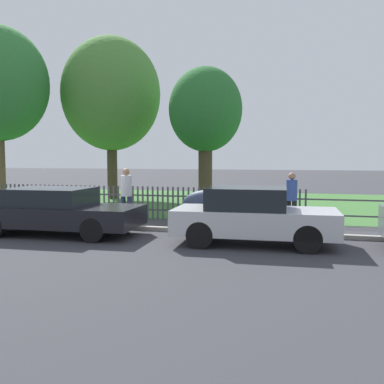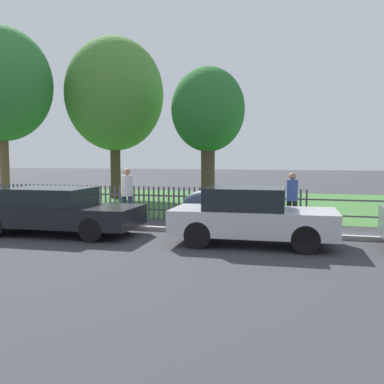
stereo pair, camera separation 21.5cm
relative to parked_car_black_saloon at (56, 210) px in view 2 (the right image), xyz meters
name	(u,v)px [view 2 (the right image)]	position (x,y,z in m)	size (l,w,h in m)	color
ground_plane	(63,227)	(-0.51, 1.15, -0.67)	(120.00, 120.00, 0.00)	#38383D
kerb_stone	(65,224)	(-0.51, 1.25, -0.61)	(35.91, 0.20, 0.12)	#9E998E
grass_strip	(155,200)	(-0.51, 9.47, -0.67)	(35.91, 11.93, 0.01)	#3D7033
park_fence	(99,201)	(-0.51, 3.52, -0.11)	(35.91, 0.05, 1.13)	#4C4C51
parked_car_black_saloon	(56,210)	(0.00, 0.00, 0.00)	(4.64, 1.96, 1.30)	black
parked_car_navy_estate	(251,216)	(5.44, -0.02, 0.05)	(4.02, 1.85, 1.41)	#BCBCC1
covered_motorcycle	(215,205)	(4.04, 2.29, 0.03)	(2.09, 0.90, 1.16)	black
tree_nearest_kerb	(2,84)	(-6.98, 6.67, 4.83)	(4.58, 4.58, 8.15)	brown
tree_behind_motorcycle	(114,95)	(-2.90, 10.04, 4.68)	(5.03, 5.03, 8.27)	#473828
tree_mid_park	(208,111)	(2.26, 9.07, 3.60)	(3.40, 3.40, 6.31)	#473828
pedestrian_near_fence	(292,196)	(6.32, 2.95, 0.28)	(0.48, 0.48, 1.68)	black
pedestrian_by_lamp	(127,192)	(1.01, 2.58, 0.34)	(0.42, 0.42, 1.79)	#2D3351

